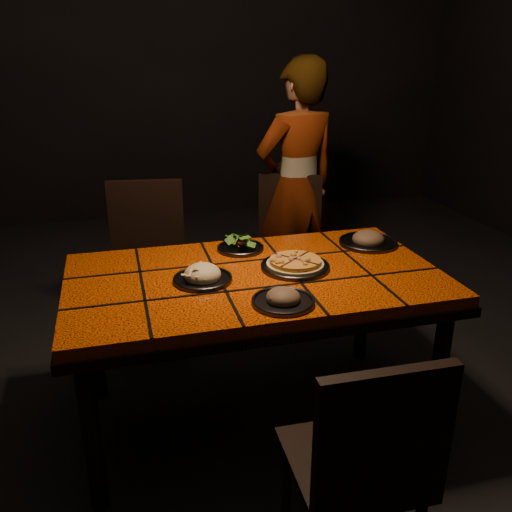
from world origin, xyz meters
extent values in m
cube|color=black|center=(0.00, 0.00, -0.02)|extent=(6.00, 7.00, 0.04)
cube|color=black|center=(0.00, 3.50, 1.50)|extent=(6.00, 0.04, 3.00)
cube|color=#D54706|center=(0.00, 0.00, 0.72)|extent=(1.60, 0.90, 0.05)
cube|color=black|center=(0.00, 0.00, 0.68)|extent=(1.62, 0.92, 0.04)
cylinder|color=black|center=(-0.72, -0.37, 0.33)|extent=(0.07, 0.07, 0.66)
cylinder|color=black|center=(0.72, -0.37, 0.33)|extent=(0.07, 0.07, 0.66)
cylinder|color=black|center=(-0.72, 0.37, 0.33)|extent=(0.07, 0.07, 0.66)
cylinder|color=black|center=(0.72, 0.37, 0.33)|extent=(0.07, 0.07, 0.66)
cube|color=black|center=(0.10, -0.84, 0.43)|extent=(0.41, 0.41, 0.04)
cube|color=black|center=(0.09, -1.02, 0.67)|extent=(0.40, 0.05, 0.44)
cylinder|color=black|center=(0.26, -0.68, 0.21)|extent=(0.03, 0.03, 0.41)
cylinder|color=black|center=(-0.06, -0.68, 0.21)|extent=(0.03, 0.03, 0.41)
cube|color=black|center=(-0.42, 0.81, 0.46)|extent=(0.49, 0.49, 0.04)
cube|color=black|center=(-0.39, 1.01, 0.72)|extent=(0.43, 0.11, 0.47)
cylinder|color=black|center=(-0.62, 0.67, 0.22)|extent=(0.04, 0.04, 0.44)
cylinder|color=black|center=(-0.27, 0.61, 0.22)|extent=(0.04, 0.04, 0.44)
cylinder|color=black|center=(-0.56, 1.01, 0.22)|extent=(0.04, 0.04, 0.44)
cylinder|color=black|center=(-0.22, 0.96, 0.22)|extent=(0.04, 0.04, 0.44)
cube|color=black|center=(0.46, 0.97, 0.44)|extent=(0.54, 0.54, 0.04)
cube|color=black|center=(0.54, 1.14, 0.68)|extent=(0.39, 0.21, 0.45)
cylinder|color=black|center=(0.24, 0.89, 0.21)|extent=(0.04, 0.04, 0.42)
cylinder|color=black|center=(0.54, 0.75, 0.21)|extent=(0.04, 0.04, 0.42)
cylinder|color=black|center=(0.38, 1.19, 0.21)|extent=(0.04, 0.04, 0.42)
cylinder|color=black|center=(0.68, 1.05, 0.21)|extent=(0.04, 0.04, 0.42)
imported|color=brown|center=(0.59, 1.15, 0.81)|extent=(0.67, 0.52, 1.63)
cylinder|color=#333338|center=(0.19, 0.01, 0.76)|extent=(0.30, 0.30, 0.01)
torus|color=#333338|center=(0.19, 0.01, 0.76)|extent=(0.31, 0.31, 0.01)
cylinder|color=tan|center=(0.19, 0.01, 0.77)|extent=(0.36, 0.36, 0.01)
cylinder|color=gold|center=(0.19, 0.01, 0.78)|extent=(0.32, 0.32, 0.02)
cylinder|color=#333338|center=(-0.23, -0.02, 0.76)|extent=(0.25, 0.25, 0.01)
torus|color=#333338|center=(-0.23, -0.02, 0.76)|extent=(0.25, 0.25, 0.01)
ellipsoid|color=beige|center=(-0.23, -0.02, 0.78)|extent=(0.15, 0.15, 0.08)
cylinder|color=#333338|center=(0.01, 0.30, 0.76)|extent=(0.22, 0.22, 0.01)
torus|color=#333338|center=(0.01, 0.30, 0.76)|extent=(0.22, 0.22, 0.01)
cylinder|color=#333338|center=(0.03, -0.31, 0.76)|extent=(0.24, 0.24, 0.01)
torus|color=#333338|center=(0.03, -0.31, 0.76)|extent=(0.24, 0.24, 0.01)
ellipsoid|color=brown|center=(0.03, -0.31, 0.78)|extent=(0.15, 0.15, 0.08)
cylinder|color=#333338|center=(0.64, 0.22, 0.76)|extent=(0.29, 0.29, 0.01)
torus|color=#333338|center=(0.64, 0.22, 0.76)|extent=(0.29, 0.29, 0.01)
ellipsoid|color=brown|center=(0.64, 0.22, 0.79)|extent=(0.17, 0.17, 0.09)
camera|label=1|loc=(-0.55, -2.09, 1.67)|focal=38.00mm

